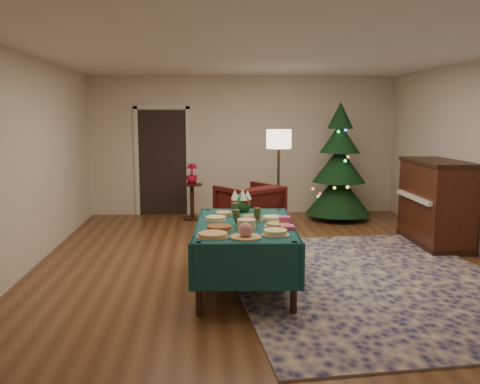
{
  "coord_description": "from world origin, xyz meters",
  "views": [
    {
      "loc": [
        -0.81,
        -6.49,
        1.92
      ],
      "look_at": [
        -0.33,
        0.14,
        0.93
      ],
      "focal_mm": 38.0,
      "sensor_mm": 36.0,
      "label": 1
    }
  ],
  "objects": [
    {
      "name": "platter_3",
      "position": [
        -0.65,
        -1.27,
        0.76
      ],
      "size": [
        0.31,
        0.31,
        0.05
      ],
      "color": "silver",
      "rests_on": "buffet_table"
    },
    {
      "name": "goblet_2",
      "position": [
        -0.45,
        -1.03,
        0.82
      ],
      "size": [
        0.08,
        0.08,
        0.17
      ],
      "color": "#2D471E",
      "rests_on": "buffet_table"
    },
    {
      "name": "platter_8",
      "position": [
        -0.02,
        -0.76,
        0.75
      ],
      "size": [
        0.26,
        0.26,
        0.04
      ],
      "color": "silver",
      "rests_on": "buffet_table"
    },
    {
      "name": "platter_4",
      "position": [
        -0.35,
        -1.2,
        0.78
      ],
      "size": [
        0.23,
        0.23,
        0.1
      ],
      "color": "silver",
      "rests_on": "buffet_table"
    },
    {
      "name": "platter_1",
      "position": [
        -0.4,
        -1.65,
        0.8
      ],
      "size": [
        0.31,
        0.31,
        0.16
      ],
      "color": "silver",
      "rests_on": "buffet_table"
    },
    {
      "name": "platter_6",
      "position": [
        -0.67,
        -0.78,
        0.76
      ],
      "size": [
        0.27,
        0.27,
        0.05
      ],
      "color": "silver",
      "rests_on": "buffet_table"
    },
    {
      "name": "doorway",
      "position": [
        -1.6,
        3.48,
        1.1
      ],
      "size": [
        1.08,
        0.04,
        2.16
      ],
      "color": "black",
      "rests_on": "ground"
    },
    {
      "name": "goblet_1",
      "position": [
        -0.21,
        -0.92,
        0.82
      ],
      "size": [
        0.08,
        0.08,
        0.17
      ],
      "color": "#2D471E",
      "rests_on": "buffet_table"
    },
    {
      "name": "potted_plant",
      "position": [
        -1.03,
        2.92,
        0.78
      ],
      "size": [
        0.21,
        0.38,
        0.21
      ],
      "primitive_type": "imported",
      "color": "#A60B25",
      "rests_on": "side_table"
    },
    {
      "name": "platter_5",
      "position": [
        -0.01,
        -1.13,
        0.75
      ],
      "size": [
        0.29,
        0.29,
        0.04
      ],
      "color": "silver",
      "rests_on": "buffet_table"
    },
    {
      "name": "buffet_table",
      "position": [
        -0.35,
        -0.94,
        0.59
      ],
      "size": [
        1.22,
        1.95,
        0.73
      ],
      "color": "black",
      "rests_on": "ground"
    },
    {
      "name": "gift_box",
      "position": [
        0.08,
        -1.06,
        0.78
      ],
      "size": [
        0.12,
        0.12,
        0.1
      ],
      "primitive_type": "cube",
      "rotation": [
        0.0,
        0.0,
        -0.06
      ],
      "color": "#CE398F",
      "rests_on": "buffet_table"
    },
    {
      "name": "christmas_tree",
      "position": [
        1.71,
        2.75,
        0.98
      ],
      "size": [
        1.55,
        1.55,
        2.19
      ],
      "color": "black",
      "rests_on": "ground"
    },
    {
      "name": "platter_9",
      "position": [
        -0.57,
        -0.45,
        0.75
      ],
      "size": [
        0.23,
        0.23,
        0.04
      ],
      "color": "silver",
      "rests_on": "buffet_table"
    },
    {
      "name": "armchair",
      "position": [
        -0.06,
        1.73,
        0.45
      ],
      "size": [
        1.19,
        1.18,
        0.9
      ],
      "primitive_type": "imported",
      "rotation": [
        0.0,
        0.0,
        3.75
      ],
      "color": "#41110E",
      "rests_on": "ground"
    },
    {
      "name": "centerpiece",
      "position": [
        -0.34,
        -0.21,
        0.86
      ],
      "size": [
        0.26,
        0.26,
        0.3
      ],
      "color": "#1E4C1E",
      "rests_on": "buffet_table"
    },
    {
      "name": "platter_7",
      "position": [
        -0.27,
        -0.84,
        0.77
      ],
      "size": [
        0.26,
        0.26,
        0.07
      ],
      "color": "silver",
      "rests_on": "buffet_table"
    },
    {
      "name": "floor_lamp",
      "position": [
        0.44,
        1.84,
        1.45
      ],
      "size": [
        0.41,
        0.41,
        1.71
      ],
      "color": "#A57F3F",
      "rests_on": "ground"
    },
    {
      "name": "goblet_0",
      "position": [
        -0.43,
        -0.56,
        0.82
      ],
      "size": [
        0.08,
        0.08,
        0.17
      ],
      "color": "#2D471E",
      "rests_on": "buffet_table"
    },
    {
      "name": "side_table",
      "position": [
        -1.03,
        2.92,
        0.33
      ],
      "size": [
        0.38,
        0.38,
        0.68
      ],
      "color": "black",
      "rests_on": "ground"
    },
    {
      "name": "room_shell",
      "position": [
        0.0,
        0.0,
        1.35
      ],
      "size": [
        7.0,
        7.0,
        7.0
      ],
      "color": "#593319",
      "rests_on": "ground"
    },
    {
      "name": "piano",
      "position": [
        2.67,
        0.79,
        0.62
      ],
      "size": [
        0.74,
        1.5,
        1.28
      ],
      "color": "black",
      "rests_on": "ground"
    },
    {
      "name": "platter_0",
      "position": [
        -0.72,
        -1.57,
        0.75
      ],
      "size": [
        0.34,
        0.34,
        0.05
      ],
      "color": "silver",
      "rests_on": "buffet_table"
    },
    {
      "name": "rug",
      "position": [
        1.14,
        -0.85,
        0.01
      ],
      "size": [
        3.55,
        4.46,
        0.02
      ],
      "primitive_type": "cube",
      "rotation": [
        0.0,
        0.0,
        0.09
      ],
      "color": "#161348",
      "rests_on": "ground"
    },
    {
      "name": "napkin_stack",
      "position": [
        0.07,
        -1.26,
        0.75
      ],
      "size": [
        0.16,
        0.16,
        0.04
      ],
      "primitive_type": "cube",
      "rotation": [
        0.0,
        0.0,
        -0.06
      ],
      "color": "#E03E6E",
      "rests_on": "buffet_table"
    },
    {
      "name": "platter_2",
      "position": [
        -0.09,
        -1.55,
        0.76
      ],
      "size": [
        0.28,
        0.28,
        0.06
      ],
      "color": "silver",
      "rests_on": "buffet_table"
    }
  ]
}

